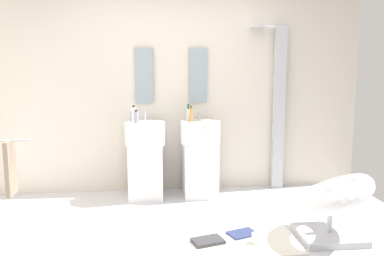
{
  "coord_description": "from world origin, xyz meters",
  "views": [
    {
      "loc": [
        -0.26,
        -3.38,
        1.56
      ],
      "look_at": [
        0.15,
        0.55,
        0.95
      ],
      "focal_mm": 37.64,
      "sensor_mm": 36.0,
      "label": 1
    }
  ],
  "objects_px": {
    "pedestal_sink_left": "(145,157)",
    "lounge_chair": "(331,201)",
    "soap_bottle_clear": "(188,115)",
    "soap_bottle_green": "(188,113)",
    "shower_column": "(278,105)",
    "soap_bottle_white": "(134,114)",
    "towel_rack": "(7,170)",
    "soap_bottle_grey": "(136,117)",
    "pedestal_sink_right": "(200,156)",
    "soap_bottle_blue": "(133,116)",
    "soap_bottle_amber": "(191,114)",
    "magazine_navy": "(243,233)",
    "magazine_charcoal": "(208,241)",
    "coffee_mug": "(257,238)"
  },
  "relations": [
    {
      "from": "shower_column",
      "to": "magazine_charcoal",
      "type": "bearing_deg",
      "value": -125.18
    },
    {
      "from": "shower_column",
      "to": "soap_bottle_blue",
      "type": "relative_size",
      "value": 14.43
    },
    {
      "from": "soap_bottle_amber",
      "to": "soap_bottle_grey",
      "type": "height_order",
      "value": "soap_bottle_amber"
    },
    {
      "from": "shower_column",
      "to": "soap_bottle_clear",
      "type": "xyz_separation_m",
      "value": [
        -1.15,
        -0.2,
        -0.09
      ]
    },
    {
      "from": "pedestal_sink_right",
      "to": "soap_bottle_grey",
      "type": "height_order",
      "value": "soap_bottle_grey"
    },
    {
      "from": "shower_column",
      "to": "soap_bottle_white",
      "type": "height_order",
      "value": "shower_column"
    },
    {
      "from": "lounge_chair",
      "to": "soap_bottle_green",
      "type": "height_order",
      "value": "soap_bottle_green"
    },
    {
      "from": "soap_bottle_blue",
      "to": "soap_bottle_clear",
      "type": "xyz_separation_m",
      "value": [
        0.65,
        -0.06,
        0.01
      ]
    },
    {
      "from": "magazine_navy",
      "to": "soap_bottle_green",
      "type": "xyz_separation_m",
      "value": [
        -0.38,
        1.32,
        0.99
      ]
    },
    {
      "from": "soap_bottle_amber",
      "to": "soap_bottle_green",
      "type": "xyz_separation_m",
      "value": [
        -0.02,
        0.14,
        0.0
      ]
    },
    {
      "from": "towel_rack",
      "to": "soap_bottle_grey",
      "type": "relative_size",
      "value": 6.12
    },
    {
      "from": "lounge_chair",
      "to": "soap_bottle_blue",
      "type": "relative_size",
      "value": 7.62
    },
    {
      "from": "lounge_chair",
      "to": "pedestal_sink_right",
      "type": "bearing_deg",
      "value": 127.25
    },
    {
      "from": "soap_bottle_white",
      "to": "soap_bottle_grey",
      "type": "relative_size",
      "value": 1.23
    },
    {
      "from": "pedestal_sink_left",
      "to": "towel_rack",
      "type": "bearing_deg",
      "value": -140.66
    },
    {
      "from": "towel_rack",
      "to": "soap_bottle_white",
      "type": "height_order",
      "value": "soap_bottle_white"
    },
    {
      "from": "pedestal_sink_right",
      "to": "towel_rack",
      "type": "bearing_deg",
      "value": -151.94
    },
    {
      "from": "soap_bottle_amber",
      "to": "soap_bottle_clear",
      "type": "bearing_deg",
      "value": 119.52
    },
    {
      "from": "soap_bottle_blue",
      "to": "soap_bottle_grey",
      "type": "xyz_separation_m",
      "value": [
        0.04,
        -0.17,
        0.01
      ]
    },
    {
      "from": "shower_column",
      "to": "coffee_mug",
      "type": "relative_size",
      "value": 23.33
    },
    {
      "from": "towel_rack",
      "to": "soap_bottle_clear",
      "type": "relative_size",
      "value": 5.59
    },
    {
      "from": "towel_rack",
      "to": "soap_bottle_clear",
      "type": "xyz_separation_m",
      "value": [
        1.74,
        1.02,
        0.36
      ]
    },
    {
      "from": "soap_bottle_white",
      "to": "soap_bottle_blue",
      "type": "bearing_deg",
      "value": 103.44
    },
    {
      "from": "magazine_charcoal",
      "to": "shower_column",
      "type": "bearing_deg",
      "value": 38.62
    },
    {
      "from": "pedestal_sink_left",
      "to": "soap_bottle_grey",
      "type": "xyz_separation_m",
      "value": [
        -0.09,
        -0.09,
        0.49
      ]
    },
    {
      "from": "lounge_chair",
      "to": "soap_bottle_white",
      "type": "xyz_separation_m",
      "value": [
        -1.81,
        1.39,
        0.65
      ]
    },
    {
      "from": "soap_bottle_clear",
      "to": "soap_bottle_green",
      "type": "bearing_deg",
      "value": 83.85
    },
    {
      "from": "lounge_chair",
      "to": "towel_rack",
      "type": "distance_m",
      "value": 2.94
    },
    {
      "from": "pedestal_sink_right",
      "to": "soap_bottle_amber",
      "type": "relative_size",
      "value": 5.37
    },
    {
      "from": "magazine_navy",
      "to": "magazine_charcoal",
      "type": "xyz_separation_m",
      "value": [
        -0.35,
        -0.14,
        0.01
      ]
    },
    {
      "from": "shower_column",
      "to": "soap_bottle_clear",
      "type": "distance_m",
      "value": 1.17
    },
    {
      "from": "soap_bottle_grey",
      "to": "towel_rack",
      "type": "bearing_deg",
      "value": -141.19
    },
    {
      "from": "soap_bottle_green",
      "to": "soap_bottle_blue",
      "type": "bearing_deg",
      "value": -176.97
    },
    {
      "from": "towel_rack",
      "to": "soap_bottle_grey",
      "type": "xyz_separation_m",
      "value": [
        1.13,
        0.91,
        0.35
      ]
    },
    {
      "from": "magazine_navy",
      "to": "coffee_mug",
      "type": "relative_size",
      "value": 2.95
    },
    {
      "from": "pedestal_sink_right",
      "to": "shower_column",
      "type": "relative_size",
      "value": 0.49
    },
    {
      "from": "coffee_mug",
      "to": "soap_bottle_white",
      "type": "height_order",
      "value": "soap_bottle_white"
    },
    {
      "from": "towel_rack",
      "to": "soap_bottle_grey",
      "type": "height_order",
      "value": "soap_bottle_grey"
    },
    {
      "from": "soap_bottle_amber",
      "to": "magazine_charcoal",
      "type": "bearing_deg",
      "value": -89.3
    },
    {
      "from": "magazine_navy",
      "to": "coffee_mug",
      "type": "bearing_deg",
      "value": -87.56
    },
    {
      "from": "lounge_chair",
      "to": "coffee_mug",
      "type": "relative_size",
      "value": 12.33
    },
    {
      "from": "soap_bottle_blue",
      "to": "soap_bottle_grey",
      "type": "distance_m",
      "value": 0.18
    },
    {
      "from": "shower_column",
      "to": "soap_bottle_green",
      "type": "relative_size",
      "value": 10.36
    },
    {
      "from": "coffee_mug",
      "to": "soap_bottle_white",
      "type": "bearing_deg",
      "value": 127.73
    },
    {
      "from": "coffee_mug",
      "to": "soap_bottle_green",
      "type": "distance_m",
      "value": 1.84
    },
    {
      "from": "pedestal_sink_left",
      "to": "lounge_chair",
      "type": "height_order",
      "value": "pedestal_sink_left"
    },
    {
      "from": "pedestal_sink_left",
      "to": "pedestal_sink_right",
      "type": "height_order",
      "value": "same"
    },
    {
      "from": "pedestal_sink_left",
      "to": "towel_rack",
      "type": "relative_size",
      "value": 1.07
    },
    {
      "from": "magazine_navy",
      "to": "soap_bottle_white",
      "type": "distance_m",
      "value": 1.89
    },
    {
      "from": "towel_rack",
      "to": "soap_bottle_clear",
      "type": "bearing_deg",
      "value": 30.49
    }
  ]
}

